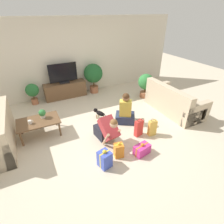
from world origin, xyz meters
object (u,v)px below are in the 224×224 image
at_px(gift_box_a, 105,159).
at_px(coffee_table, 38,122).
at_px(tv_console, 65,90).
at_px(gift_bag_b, 152,128).
at_px(gift_box_b, 142,149).
at_px(sofa_right, 173,102).
at_px(potted_plant_back_right, 93,74).
at_px(tv, 63,74).
at_px(potted_plant_corner_right, 146,83).
at_px(gift_bag_a, 139,128).
at_px(potted_plant_back_left, 32,91).
at_px(tabletop_plant, 42,113).
at_px(person_kneeling, 107,130).
at_px(mug, 30,122).
at_px(gift_box_c, 119,150).
at_px(person_sitting, 125,112).
at_px(dog, 99,113).

bearing_deg(gift_box_a, coffee_table, 121.46).
relative_size(tv_console, gift_bag_b, 3.25).
bearing_deg(gift_box_b, sofa_right, 30.12).
bearing_deg(gift_bag_b, potted_plant_back_right, 95.60).
distance_m(tv, potted_plant_corner_right, 2.87).
distance_m(tv, gift_bag_a, 3.29).
height_order(tv_console, potted_plant_back_left, potted_plant_back_left).
xyz_separation_m(gift_box_b, tabletop_plant, (-1.75, 1.80, 0.43)).
relative_size(person_kneeling, gift_bag_b, 1.86).
distance_m(potted_plant_back_right, gift_bag_b, 3.19).
xyz_separation_m(sofa_right, mug, (-4.00, 0.53, 0.16)).
xyz_separation_m(tv, potted_plant_corner_right, (2.56, -1.26, -0.34)).
distance_m(gift_box_b, gift_box_c, 0.52).
relative_size(sofa_right, person_sitting, 1.98).
distance_m(tv, gift_box_c, 3.54).
bearing_deg(gift_bag_b, gift_bag_a, 155.69).
relative_size(coffee_table, mug, 8.25).
height_order(tv, gift_bag_b, tv).
relative_size(tv_console, person_kneeling, 1.75).
bearing_deg(sofa_right, potted_plant_back_right, 33.75).
bearing_deg(potted_plant_back_left, potted_plant_back_right, 0.00).
xyz_separation_m(gift_box_a, mug, (-1.19, 1.60, 0.29)).
distance_m(potted_plant_corner_right, gift_box_c, 3.20).
relative_size(person_kneeling, gift_bag_a, 1.79).
relative_size(tv, potted_plant_corner_right, 1.12).
height_order(potted_plant_corner_right, gift_box_a, potted_plant_corner_right).
distance_m(sofa_right, gift_bag_b, 1.50).
distance_m(gift_bag_b, mug, 2.95).
distance_m(potted_plant_back_left, dog, 2.42).
xyz_separation_m(tv, potted_plant_back_left, (-1.07, -0.05, -0.40)).
bearing_deg(dog, tabletop_plant, -25.39).
bearing_deg(gift_bag_a, tv_console, 109.29).
distance_m(person_sitting, mug, 2.41).
bearing_deg(person_kneeling, dog, 70.86).
bearing_deg(gift_box_c, gift_bag_a, 28.00).
height_order(sofa_right, potted_plant_back_right, potted_plant_back_right).
relative_size(potted_plant_back_right, gift_box_b, 2.81).
distance_m(sofa_right, tv_console, 3.68).
distance_m(potted_plant_back_left, gift_box_c, 3.68).
relative_size(sofa_right, gift_bag_b, 4.03).
bearing_deg(person_sitting, potted_plant_back_right, -58.04).
relative_size(coffee_table, potted_plant_corner_right, 1.17).
bearing_deg(gift_box_b, gift_box_c, 161.90).
height_order(tv_console, gift_box_a, tv_console).
bearing_deg(gift_box_c, gift_box_a, -163.91).
height_order(dog, gift_bag_a, gift_bag_a).
relative_size(person_sitting, tabletop_plant, 4.04).
xyz_separation_m(dog, gift_bag_b, (0.89, -1.30, 0.02)).
bearing_deg(tv, tv_console, 180.00).
distance_m(gift_box_a, gift_bag_a, 1.29).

